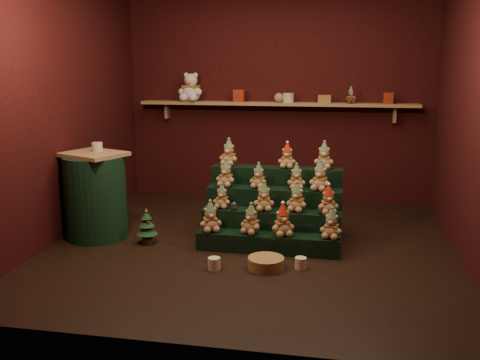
% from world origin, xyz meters
% --- Properties ---
extents(ground, '(4.00, 4.00, 0.00)m').
position_xyz_m(ground, '(0.00, 0.00, 0.00)').
color(ground, black).
rests_on(ground, ground).
extents(back_wall, '(4.00, 0.10, 2.80)m').
position_xyz_m(back_wall, '(0.00, 2.05, 1.40)').
color(back_wall, black).
rests_on(back_wall, ground).
extents(front_wall, '(4.00, 0.10, 2.80)m').
position_xyz_m(front_wall, '(0.00, -2.05, 1.40)').
color(front_wall, black).
rests_on(front_wall, ground).
extents(left_wall, '(0.10, 4.00, 2.80)m').
position_xyz_m(left_wall, '(-2.05, 0.00, 1.40)').
color(left_wall, black).
rests_on(left_wall, ground).
extents(right_wall, '(0.10, 4.00, 2.80)m').
position_xyz_m(right_wall, '(2.05, 0.00, 1.40)').
color(right_wall, black).
rests_on(right_wall, ground).
extents(back_shelf, '(3.60, 0.26, 0.24)m').
position_xyz_m(back_shelf, '(0.00, 1.87, 1.29)').
color(back_shelf, '#A28451').
rests_on(back_shelf, ground).
extents(riser_tier_front, '(1.40, 0.22, 0.18)m').
position_xyz_m(riser_tier_front, '(0.18, -0.13, 0.09)').
color(riser_tier_front, black).
rests_on(riser_tier_front, ground).
extents(riser_tier_midfront, '(1.40, 0.22, 0.36)m').
position_xyz_m(riser_tier_midfront, '(0.18, 0.09, 0.18)').
color(riser_tier_midfront, black).
rests_on(riser_tier_midfront, ground).
extents(riser_tier_midback, '(1.40, 0.22, 0.54)m').
position_xyz_m(riser_tier_midback, '(0.18, 0.31, 0.27)').
color(riser_tier_midback, black).
rests_on(riser_tier_midback, ground).
extents(riser_tier_back, '(1.40, 0.22, 0.72)m').
position_xyz_m(riser_tier_back, '(0.18, 0.53, 0.36)').
color(riser_tier_back, black).
rests_on(riser_tier_back, ground).
extents(teddy_0, '(0.28, 0.27, 0.31)m').
position_xyz_m(teddy_0, '(-0.39, -0.15, 0.33)').
color(teddy_0, tan).
rests_on(teddy_0, riser_tier_front).
extents(teddy_1, '(0.27, 0.26, 0.30)m').
position_xyz_m(teddy_1, '(0.02, -0.14, 0.33)').
color(teddy_1, tan).
rests_on(teddy_1, riser_tier_front).
extents(teddy_2, '(0.29, 0.28, 0.31)m').
position_xyz_m(teddy_2, '(0.33, -0.15, 0.34)').
color(teddy_2, tan).
rests_on(teddy_2, riser_tier_front).
extents(teddy_3, '(0.25, 0.23, 0.29)m').
position_xyz_m(teddy_3, '(0.79, -0.14, 0.33)').
color(teddy_3, tan).
rests_on(teddy_3, riser_tier_front).
extents(teddy_4, '(0.19, 0.18, 0.25)m').
position_xyz_m(teddy_4, '(-0.32, 0.09, 0.49)').
color(teddy_4, tan).
rests_on(teddy_4, riser_tier_midfront).
extents(teddy_5, '(0.24, 0.22, 0.29)m').
position_xyz_m(teddy_5, '(0.11, 0.08, 0.51)').
color(teddy_5, tan).
rests_on(teddy_5, riser_tier_midfront).
extents(teddy_6, '(0.25, 0.24, 0.29)m').
position_xyz_m(teddy_6, '(0.44, 0.10, 0.51)').
color(teddy_6, tan).
rests_on(teddy_6, riser_tier_midfront).
extents(teddy_7, '(0.24, 0.23, 0.28)m').
position_xyz_m(teddy_7, '(0.75, 0.08, 0.50)').
color(teddy_7, tan).
rests_on(teddy_7, riser_tier_midfront).
extents(teddy_8, '(0.23, 0.22, 0.28)m').
position_xyz_m(teddy_8, '(-0.33, 0.30, 0.68)').
color(teddy_8, tan).
rests_on(teddy_8, riser_tier_midback).
extents(teddy_9, '(0.22, 0.20, 0.26)m').
position_xyz_m(teddy_9, '(0.02, 0.29, 0.67)').
color(teddy_9, tan).
rests_on(teddy_9, riser_tier_midback).
extents(teddy_10, '(0.21, 0.19, 0.26)m').
position_xyz_m(teddy_10, '(0.41, 0.32, 0.67)').
color(teddy_10, tan).
rests_on(teddy_10, riser_tier_midback).
extents(teddy_11, '(0.26, 0.25, 0.30)m').
position_xyz_m(teddy_11, '(0.66, 0.29, 0.69)').
color(teddy_11, tan).
rests_on(teddy_11, riser_tier_midback).
extents(teddy_12, '(0.24, 0.23, 0.29)m').
position_xyz_m(teddy_12, '(-0.34, 0.54, 0.86)').
color(teddy_12, tan).
rests_on(teddy_12, riser_tier_back).
extents(teddy_13, '(0.19, 0.17, 0.26)m').
position_xyz_m(teddy_13, '(0.29, 0.52, 0.85)').
color(teddy_13, tan).
rests_on(teddy_13, riser_tier_back).
extents(teddy_14, '(0.21, 0.19, 0.28)m').
position_xyz_m(teddy_14, '(0.68, 0.54, 0.86)').
color(teddy_14, tan).
rests_on(teddy_14, riser_tier_back).
extents(snow_globe_a, '(0.06, 0.06, 0.08)m').
position_xyz_m(snow_globe_a, '(-0.19, 0.03, 0.40)').
color(snow_globe_a, black).
rests_on(snow_globe_a, riser_tier_midfront).
extents(snow_globe_b, '(0.06, 0.06, 0.08)m').
position_xyz_m(snow_globe_b, '(0.31, 0.03, 0.40)').
color(snow_globe_b, black).
rests_on(snow_globe_b, riser_tier_midfront).
extents(snow_globe_c, '(0.07, 0.07, 0.09)m').
position_xyz_m(snow_globe_c, '(0.68, 0.03, 0.41)').
color(snow_globe_c, black).
rests_on(snow_globe_c, riser_tier_midfront).
extents(side_table, '(0.74, 0.69, 0.91)m').
position_xyz_m(side_table, '(-1.66, -0.01, 0.45)').
color(side_table, '#A28451').
rests_on(side_table, ground).
extents(table_ornament, '(0.11, 0.11, 0.09)m').
position_xyz_m(table_ornament, '(-1.66, 0.09, 0.96)').
color(table_ornament, beige).
rests_on(table_ornament, side_table).
extents(mini_christmas_tree, '(0.22, 0.22, 0.37)m').
position_xyz_m(mini_christmas_tree, '(-1.07, -0.11, 0.18)').
color(mini_christmas_tree, '#4B331A').
rests_on(mini_christmas_tree, ground).
extents(mug_left, '(0.11, 0.11, 0.11)m').
position_xyz_m(mug_left, '(-0.22, -0.69, 0.06)').
color(mug_left, beige).
rests_on(mug_left, ground).
extents(mug_right, '(0.10, 0.10, 0.10)m').
position_xyz_m(mug_right, '(0.53, -0.52, 0.05)').
color(mug_right, beige).
rests_on(mug_right, ground).
extents(wicker_basket, '(0.39, 0.39, 0.10)m').
position_xyz_m(wicker_basket, '(0.23, -0.57, 0.05)').
color(wicker_basket, olive).
rests_on(wicker_basket, ground).
extents(white_bear, '(0.38, 0.35, 0.47)m').
position_xyz_m(white_bear, '(-1.13, 1.84, 1.55)').
color(white_bear, silver).
rests_on(white_bear, back_shelf).
extents(brown_bear, '(0.18, 0.17, 0.20)m').
position_xyz_m(brown_bear, '(0.95, 1.84, 1.42)').
color(brown_bear, '#462717').
rests_on(brown_bear, back_shelf).
extents(gift_tin_red_a, '(0.14, 0.14, 0.16)m').
position_xyz_m(gift_tin_red_a, '(-0.48, 1.85, 1.40)').
color(gift_tin_red_a, '#9C2D18').
rests_on(gift_tin_red_a, back_shelf).
extents(gift_tin_cream, '(0.14, 0.14, 0.12)m').
position_xyz_m(gift_tin_cream, '(0.16, 1.85, 1.38)').
color(gift_tin_cream, beige).
rests_on(gift_tin_cream, back_shelf).
extents(gift_tin_red_b, '(0.12, 0.12, 0.14)m').
position_xyz_m(gift_tin_red_b, '(1.40, 1.85, 1.39)').
color(gift_tin_red_b, '#9C2D18').
rests_on(gift_tin_red_b, back_shelf).
extents(shelf_plush_ball, '(0.12, 0.12, 0.12)m').
position_xyz_m(shelf_plush_ball, '(0.04, 1.85, 1.38)').
color(shelf_plush_ball, tan).
rests_on(shelf_plush_ball, back_shelf).
extents(scarf_gift_box, '(0.16, 0.10, 0.10)m').
position_xyz_m(scarf_gift_box, '(0.62, 1.85, 1.37)').
color(scarf_gift_box, '#D05E1D').
rests_on(scarf_gift_box, back_shelf).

